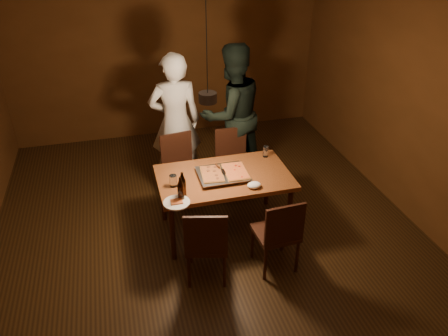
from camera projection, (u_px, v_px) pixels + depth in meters
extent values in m
plane|color=#3C2610|center=(211.00, 237.00, 5.16)|extent=(6.00, 6.00, 0.00)
plane|color=#5F3415|center=(166.00, 52.00, 6.96)|extent=(5.00, 0.00, 5.00)
plane|color=#5F3415|center=(420.00, 106.00, 5.01)|extent=(0.00, 6.00, 6.00)
cube|color=brown|center=(224.00, 178.00, 4.94)|extent=(1.50, 0.90, 0.05)
cylinder|color=#38190F|center=(173.00, 233.00, 4.67)|extent=(0.06, 0.06, 0.70)
cylinder|color=#38190F|center=(289.00, 214.00, 4.97)|extent=(0.06, 0.06, 0.70)
cylinder|color=#38190F|center=(163.00, 196.00, 5.29)|extent=(0.06, 0.06, 0.70)
cylinder|color=#38190F|center=(267.00, 181.00, 5.59)|extent=(0.06, 0.06, 0.70)
cube|color=#38190F|center=(182.00, 172.00, 5.63)|extent=(0.48, 0.48, 0.04)
cube|color=#38190F|center=(176.00, 149.00, 5.66)|extent=(0.42, 0.09, 0.45)
cube|color=#38190F|center=(234.00, 166.00, 5.75)|extent=(0.43, 0.43, 0.04)
cube|color=#38190F|center=(231.00, 143.00, 5.79)|extent=(0.42, 0.04, 0.45)
cube|color=#38190F|center=(207.00, 242.00, 4.42)|extent=(0.51, 0.51, 0.04)
cube|color=#38190F|center=(206.00, 236.00, 4.13)|extent=(0.41, 0.13, 0.45)
cube|color=#38190F|center=(275.00, 233.00, 4.55)|extent=(0.44, 0.44, 0.04)
cube|color=#38190F|center=(285.00, 225.00, 4.27)|extent=(0.42, 0.05, 0.45)
cube|color=silver|center=(223.00, 175.00, 4.90)|extent=(0.57, 0.48, 0.05)
cube|color=maroon|center=(212.00, 174.00, 4.85)|extent=(0.26, 0.39, 0.02)
cube|color=gold|center=(235.00, 171.00, 4.90)|extent=(0.26, 0.40, 0.02)
cylinder|color=black|center=(181.00, 193.00, 4.48)|extent=(0.07, 0.07, 0.17)
cone|color=black|center=(180.00, 182.00, 4.41)|extent=(0.07, 0.07, 0.10)
cylinder|color=black|center=(183.00, 188.00, 4.55)|extent=(0.07, 0.07, 0.18)
cone|color=black|center=(182.00, 177.00, 4.48)|extent=(0.07, 0.07, 0.10)
cylinder|color=silver|center=(173.00, 181.00, 4.71)|extent=(0.08, 0.08, 0.13)
cylinder|color=silver|center=(266.00, 152.00, 5.28)|extent=(0.07, 0.07, 0.14)
cylinder|color=white|center=(177.00, 203.00, 4.46)|extent=(0.28, 0.28, 0.02)
cube|color=gold|center=(177.00, 201.00, 4.45)|extent=(0.12, 0.10, 0.01)
ellipsoid|color=white|center=(254.00, 185.00, 4.70)|extent=(0.15, 0.12, 0.06)
imported|color=silver|center=(175.00, 122.00, 5.76)|extent=(0.69, 0.46, 1.86)
imported|color=black|center=(232.00, 114.00, 5.91)|extent=(1.10, 0.96, 1.92)
cylinder|color=black|center=(208.00, 98.00, 4.28)|extent=(0.18, 0.18, 0.10)
cylinder|color=black|center=(207.00, 41.00, 4.00)|extent=(0.01, 0.01, 1.00)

